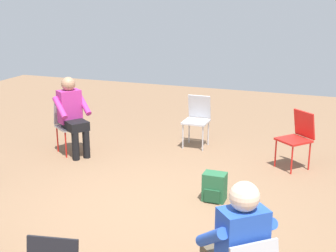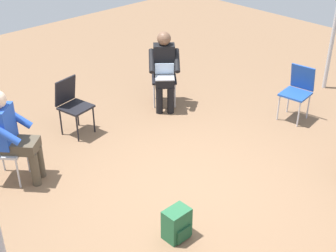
{
  "view_description": "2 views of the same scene",
  "coord_description": "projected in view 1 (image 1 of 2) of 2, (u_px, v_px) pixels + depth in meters",
  "views": [
    {
      "loc": [
        -4.75,
        -2.01,
        2.52
      ],
      "look_at": [
        0.2,
        -0.18,
        0.99
      ],
      "focal_mm": 50.0,
      "sensor_mm": 36.0,
      "label": 1
    },
    {
      "loc": [
        3.19,
        -3.4,
        3.54
      ],
      "look_at": [
        -0.2,
        -0.17,
        0.9
      ],
      "focal_mm": 50.0,
      "sensor_mm": 36.0,
      "label": 2
    }
  ],
  "objects": [
    {
      "name": "backpack_near_laptop_user",
      "position": [
        214.0,
        188.0,
        5.81
      ],
      "size": [
        0.25,
        0.28,
        0.36
      ],
      "rotation": [
        0.0,
        0.0,
        1.57
      ],
      "color": "#235B38",
      "rests_on": "ground"
    },
    {
      "name": "ground_plane",
      "position": [
        149.0,
        207.0,
        5.65
      ],
      "size": [
        14.5,
        14.5,
        0.0
      ],
      "primitive_type": "plane",
      "color": "brown"
    },
    {
      "name": "chair_east",
      "position": [
        197.0,
        117.0,
        7.79
      ],
      "size": [
        0.44,
        0.4,
        0.85
      ],
      "rotation": [
        0.0,
        0.0,
        1.57
      ],
      "color": "#B7B7BC",
      "rests_on": "ground"
    },
    {
      "name": "person_in_blue",
      "position": [
        235.0,
        245.0,
        3.49
      ],
      "size": [
        0.63,
        0.63,
        1.24
      ],
      "rotation": [
        0.0,
        0.0,
        -0.85
      ],
      "color": "#4C4233",
      "rests_on": "ground"
    },
    {
      "name": "chair_northeast",
      "position": [
        69.0,
        122.0,
        7.5
      ],
      "size": [
        0.57,
        0.58,
        0.85
      ],
      "rotation": [
        0.0,
        0.0,
        2.53
      ],
      "color": "#B7B7BC",
      "rests_on": "ground"
    },
    {
      "name": "person_in_magenta",
      "position": [
        72.0,
        112.0,
        7.31
      ],
      "size": [
        0.63,
        0.63,
        1.24
      ],
      "rotation": [
        0.0,
        0.0,
        2.53
      ],
      "color": "black",
      "rests_on": "ground"
    },
    {
      "name": "chair_southeast",
      "position": [
        298.0,
        135.0,
        6.81
      ],
      "size": [
        0.59,
        0.58,
        0.85
      ],
      "rotation": [
        0.0,
        0.0,
        0.86
      ],
      "color": "red",
      "rests_on": "ground"
    }
  ]
}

